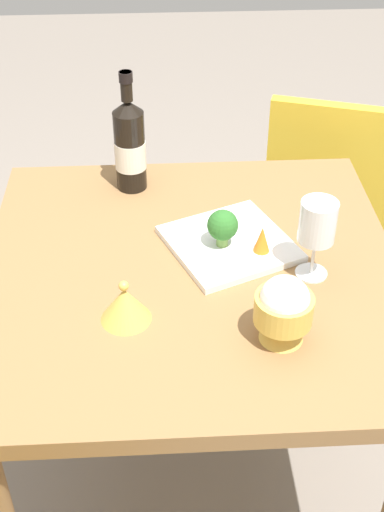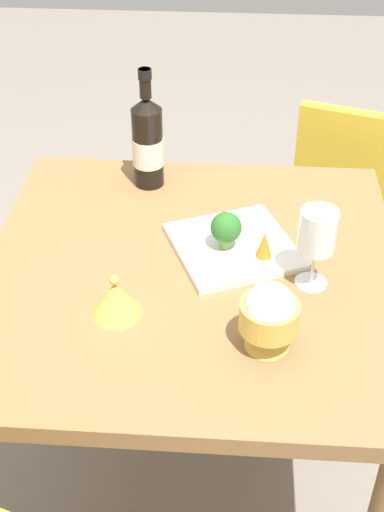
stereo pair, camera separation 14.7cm
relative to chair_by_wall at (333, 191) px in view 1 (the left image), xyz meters
The scene contains 10 objects.
ground_plane 0.96m from the chair_by_wall, 53.67° to the left, with size 8.00×8.00×0.00m, color gray.
dining_table 0.81m from the chair_by_wall, 53.67° to the left, with size 0.90×0.90×0.75m.
chair_by_wall is the anchor object (origin of this frame).
wine_bottle 0.76m from the chair_by_wall, 26.84° to the left, with size 0.08×0.08×0.30m.
wine_glass 0.80m from the chair_by_wall, 71.85° to the left, with size 0.08×0.08×0.18m.
rice_bowl 0.97m from the chair_by_wall, 69.94° to the left, with size 0.11×0.11×0.14m.
rice_bowl_lid 1.04m from the chair_by_wall, 52.59° to the left, with size 0.10×0.10×0.09m.
serving_plate 0.73m from the chair_by_wall, 56.09° to the left, with size 0.33×0.33×0.02m.
broccoli_floret 0.77m from the chair_by_wall, 55.46° to the left, with size 0.07×0.07×0.09m.
carrot_garnish_left 0.74m from the chair_by_wall, 62.40° to the left, with size 0.04×0.04×0.06m.
Camera 1 is at (0.07, 1.17, 1.68)m, focal length 48.82 mm.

